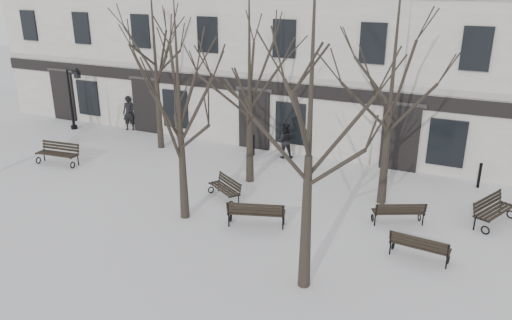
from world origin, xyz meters
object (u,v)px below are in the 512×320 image
Objects in this scene: bench_2 at (419,246)px; bench_3 at (226,188)px; tree_1 at (178,87)px; tree_2 at (311,83)px; bench_1 at (256,212)px; bench_5 at (493,210)px; bench_0 at (58,153)px; bench_4 at (399,212)px; lamp_post at (73,94)px.

bench_2 reaches higher than bench_3.
tree_2 is at bearing -22.16° from tree_1.
bench_1 is 8.08m from bench_5.
bench_0 is at bearing -27.34° from bench_1.
bench_2 is (5.30, 0.16, -0.06)m from bench_1.
tree_1 reaches higher than bench_2.
bench_2 is at bearing 88.81° from bench_4.
bench_2 is 0.89× the size of bench_5.
lamp_post is (-11.46, 6.64, -2.65)m from tree_1.
bench_1 is 0.59× the size of lamp_post.
bench_4 is at bearing 71.04° from tree_2.
bench_4 is (6.90, 2.65, -4.18)m from tree_1.
bench_5 is at bearing -6.83° from lamp_post.
bench_1 is at bearing -23.92° from lamp_post.
bench_4 is (1.65, 4.79, -5.14)m from tree_2.
bench_2 is (7.89, 0.57, -4.18)m from tree_1.
tree_2 is 8.11m from bench_3.
bench_2 is at bearing 21.12° from bench_3.
bench_2 is at bearing -12.00° from bench_0.
bench_5 is 0.58× the size of lamp_post.
bench_3 is (0.55, 1.99, -4.20)m from tree_1.
bench_2 is 1.05× the size of bench_3.
bench_5 is at bearing -0.19° from bench_0.
tree_1 reaches higher than bench_4.
bench_1 is 1.01× the size of bench_5.
tree_1 is at bearing 137.43° from bench_5.
bench_0 is at bearing -148.59° from bench_3.
tree_1 reaches higher than bench_3.
bench_0 reaches higher than bench_2.
lamp_post is (-14.04, 6.23, 1.48)m from bench_1.
tree_2 reaches higher than bench_3.
tree_1 is 11.38m from bench_5.
bench_4 is at bearing 21.03° from tree_1.
tree_2 is 5.05× the size of bench_2.
bench_5 reaches higher than bench_3.
bench_2 is at bearing 45.81° from tree_2.
tree_1 is 3.65× the size of bench_0.
tree_2 is 5.28× the size of bench_3.
bench_0 reaches higher than bench_4.
bench_0 is at bearing -24.40° from bench_4.
bench_1 is at bearing 0.87° from bench_4.
lamp_post is at bearing 152.28° from tree_2.
tree_1 is 3.66× the size of bench_1.
lamp_post is (-16.71, 8.78, -3.61)m from tree_2.
lamp_post reaches higher than bench_0.
bench_2 is at bearing 4.14° from tree_1.
bench_5 is at bearing 22.73° from tree_1.
tree_2 is 4.99× the size of bench_4.
tree_1 is 8.49m from bench_4.
tree_2 is at bearing -9.22° from bench_3.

